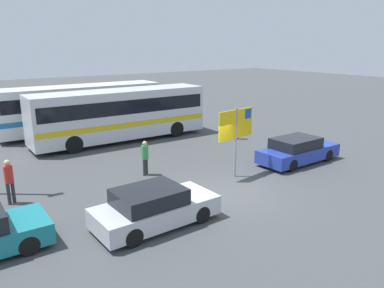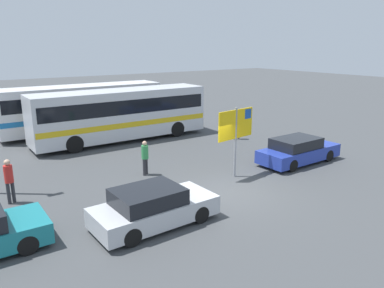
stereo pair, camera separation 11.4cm
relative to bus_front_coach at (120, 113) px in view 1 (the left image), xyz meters
The scene contains 9 objects.
ground 10.61m from the bus_front_coach, 90.74° to the right, with size 120.00×120.00×0.00m, color #424447.
bus_front_coach is the anchor object (origin of this frame).
bus_rear_coach 4.01m from the bus_front_coach, 106.33° to the left, with size 10.90×2.47×3.17m.
ferry_sign 9.24m from the bus_front_coach, 80.84° to the right, with size 2.18×0.38×3.20m.
car_blue 10.89m from the bus_front_coach, 59.78° to the right, with size 4.60×1.83×1.32m.
car_silver 11.92m from the bus_front_coach, 109.44° to the right, with size 4.24×1.96×1.32m.
pedestrian_by_bus 7.35m from the bus_front_coach, 32.36° to the right, with size 0.32×0.32×1.59m.
pedestrian_near_sign 10.02m from the bus_front_coach, 138.94° to the right, with size 0.32×0.32×1.74m.
pedestrian_crossing_lot 6.91m from the bus_front_coach, 105.53° to the right, with size 0.32×0.32×1.62m.
Camera 1 is at (-9.34, -10.83, 5.87)m, focal length 34.99 mm.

